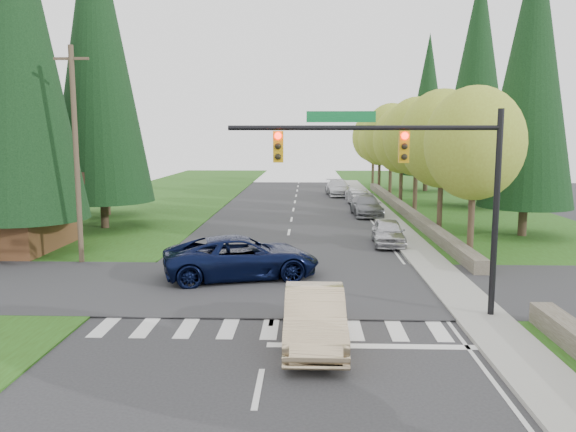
# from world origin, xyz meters

# --- Properties ---
(ground) EXTENTS (120.00, 120.00, 0.00)m
(ground) POSITION_xyz_m (0.00, 0.00, 0.00)
(ground) COLOR #28282B
(ground) RESTS_ON ground
(grass_east) EXTENTS (14.00, 110.00, 0.06)m
(grass_east) POSITION_xyz_m (13.00, 20.00, 0.03)
(grass_east) COLOR #274612
(grass_east) RESTS_ON ground
(grass_west) EXTENTS (14.00, 110.00, 0.06)m
(grass_west) POSITION_xyz_m (-13.00, 20.00, 0.03)
(grass_west) COLOR #274612
(grass_west) RESTS_ON ground
(cross_street) EXTENTS (120.00, 8.00, 0.10)m
(cross_street) POSITION_xyz_m (0.00, 8.00, 0.00)
(cross_street) COLOR #28282B
(cross_street) RESTS_ON ground
(sidewalk_east) EXTENTS (1.80, 80.00, 0.13)m
(sidewalk_east) POSITION_xyz_m (6.90, 22.00, 0.07)
(sidewalk_east) COLOR gray
(sidewalk_east) RESTS_ON ground
(curb_east) EXTENTS (0.20, 80.00, 0.13)m
(curb_east) POSITION_xyz_m (6.05, 22.00, 0.07)
(curb_east) COLOR gray
(curb_east) RESTS_ON ground
(stone_wall_north) EXTENTS (0.70, 40.00, 0.70)m
(stone_wall_north) POSITION_xyz_m (8.60, 30.00, 0.35)
(stone_wall_north) COLOR #4C4438
(stone_wall_north) RESTS_ON ground
(traffic_signal) EXTENTS (8.70, 0.37, 6.80)m
(traffic_signal) POSITION_xyz_m (4.37, 4.50, 4.98)
(traffic_signal) COLOR black
(traffic_signal) RESTS_ON ground
(utility_pole) EXTENTS (1.60, 0.24, 10.00)m
(utility_pole) POSITION_xyz_m (-9.50, 12.00, 5.14)
(utility_pole) COLOR #473828
(utility_pole) RESTS_ON ground
(decid_tree_0) EXTENTS (4.80, 4.80, 8.37)m
(decid_tree_0) POSITION_xyz_m (9.20, 14.00, 5.60)
(decid_tree_0) COLOR #38281C
(decid_tree_0) RESTS_ON ground
(decid_tree_1) EXTENTS (5.20, 5.20, 8.80)m
(decid_tree_1) POSITION_xyz_m (9.30, 21.00, 5.80)
(decid_tree_1) COLOR #38281C
(decid_tree_1) RESTS_ON ground
(decid_tree_2) EXTENTS (5.00, 5.00, 8.82)m
(decid_tree_2) POSITION_xyz_m (9.10, 28.00, 5.93)
(decid_tree_2) COLOR #38281C
(decid_tree_2) RESTS_ON ground
(decid_tree_3) EXTENTS (5.00, 5.00, 8.55)m
(decid_tree_3) POSITION_xyz_m (9.20, 35.00, 5.66)
(decid_tree_3) COLOR #38281C
(decid_tree_3) RESTS_ON ground
(decid_tree_4) EXTENTS (5.40, 5.40, 9.18)m
(decid_tree_4) POSITION_xyz_m (9.30, 42.00, 6.06)
(decid_tree_4) COLOR #38281C
(decid_tree_4) RESTS_ON ground
(decid_tree_5) EXTENTS (4.80, 4.80, 8.30)m
(decid_tree_5) POSITION_xyz_m (9.10, 49.00, 5.53)
(decid_tree_5) COLOR #38281C
(decid_tree_5) RESTS_ON ground
(decid_tree_6) EXTENTS (5.20, 5.20, 8.86)m
(decid_tree_6) POSITION_xyz_m (9.20, 56.00, 5.86)
(decid_tree_6) COLOR #38281C
(decid_tree_6) RESTS_ON ground
(conifer_w_a) EXTENTS (6.12, 6.12, 19.80)m
(conifer_w_a) POSITION_xyz_m (-13.00, 14.00, 10.79)
(conifer_w_a) COLOR #38281C
(conifer_w_a) RESTS_ON ground
(conifer_w_b) EXTENTS (5.44, 5.44, 17.80)m
(conifer_w_b) POSITION_xyz_m (-16.00, 18.00, 9.79)
(conifer_w_b) COLOR #38281C
(conifer_w_b) RESTS_ON ground
(conifer_w_c) EXTENTS (6.46, 6.46, 20.80)m
(conifer_w_c) POSITION_xyz_m (-12.00, 22.00, 11.29)
(conifer_w_c) COLOR #38281C
(conifer_w_c) RESTS_ON ground
(conifer_w_e) EXTENTS (5.78, 5.78, 18.80)m
(conifer_w_e) POSITION_xyz_m (-14.00, 28.00, 10.29)
(conifer_w_e) COLOR #38281C
(conifer_w_e) RESTS_ON ground
(conifer_e_a) EXTENTS (5.44, 5.44, 17.80)m
(conifer_e_a) POSITION_xyz_m (14.00, 20.00, 9.79)
(conifer_e_a) COLOR #38281C
(conifer_e_a) RESTS_ON ground
(conifer_e_b) EXTENTS (6.12, 6.12, 19.80)m
(conifer_e_b) POSITION_xyz_m (15.00, 34.00, 10.79)
(conifer_e_b) COLOR #38281C
(conifer_e_b) RESTS_ON ground
(conifer_e_c) EXTENTS (5.10, 5.10, 16.80)m
(conifer_e_c) POSITION_xyz_m (14.00, 48.00, 9.29)
(conifer_e_c) COLOR #38281C
(conifer_e_c) RESTS_ON ground
(sedan_champagne) EXTENTS (1.74, 4.89, 1.61)m
(sedan_champagne) POSITION_xyz_m (1.36, 1.94, 0.80)
(sedan_champagne) COLOR #D4B98D
(sedan_champagne) RESTS_ON ground
(suv_navy) EXTENTS (7.06, 4.63, 1.80)m
(suv_navy) POSITION_xyz_m (-1.61, 9.45, 0.90)
(suv_navy) COLOR black
(suv_navy) RESTS_ON ground
(parked_car_a) EXTENTS (1.91, 4.28, 1.43)m
(parked_car_a) POSITION_xyz_m (5.60, 17.00, 0.72)
(parked_car_a) COLOR #B5B5BA
(parked_car_a) RESTS_ON ground
(parked_car_b) EXTENTS (2.33, 5.27, 1.50)m
(parked_car_b) POSITION_xyz_m (5.60, 28.66, 0.75)
(parked_car_b) COLOR slate
(parked_car_b) RESTS_ON ground
(parked_car_c) EXTENTS (1.95, 4.29, 1.36)m
(parked_car_c) POSITION_xyz_m (5.60, 34.92, 0.68)
(parked_car_c) COLOR #AFAFB4
(parked_car_c) RESTS_ON ground
(parked_car_d) EXTENTS (1.91, 3.92, 1.29)m
(parked_car_d) POSITION_xyz_m (5.60, 38.49, 0.64)
(parked_car_d) COLOR white
(parked_car_d) RESTS_ON ground
(parked_car_e) EXTENTS (2.66, 5.58, 1.57)m
(parked_car_e) POSITION_xyz_m (4.25, 43.18, 0.79)
(parked_car_e) COLOR silver
(parked_car_e) RESTS_ON ground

